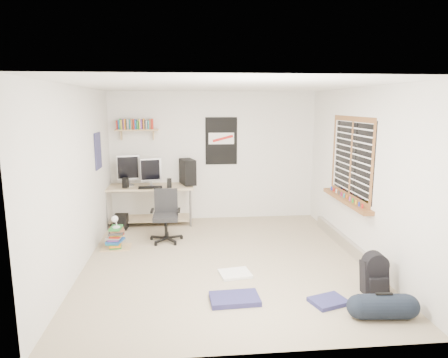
{
  "coord_description": "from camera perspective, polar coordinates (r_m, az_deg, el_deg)",
  "views": [
    {
      "loc": [
        -0.55,
        -5.51,
        2.25
      ],
      "look_at": [
        0.01,
        0.2,
        1.18
      ],
      "focal_mm": 32.0,
      "sensor_mm": 36.0,
      "label": 1
    }
  ],
  "objects": [
    {
      "name": "floor",
      "position": [
        5.98,
        0.12,
        -11.57
      ],
      "size": [
        4.0,
        4.5,
        0.01
      ],
      "primitive_type": "cube",
      "color": "gray",
      "rests_on": "ground"
    },
    {
      "name": "ceiling",
      "position": [
        5.54,
        0.13,
        13.21
      ],
      "size": [
        4.0,
        4.5,
        0.01
      ],
      "primitive_type": "cube",
      "color": "white",
      "rests_on": "ground"
    },
    {
      "name": "back_wall",
      "position": [
        7.85,
        -1.5,
        3.27
      ],
      "size": [
        4.0,
        0.01,
        2.5
      ],
      "primitive_type": "cube",
      "color": "silver",
      "rests_on": "ground"
    },
    {
      "name": "left_wall",
      "position": [
        5.79,
        -20.04,
        -0.02
      ],
      "size": [
        0.01,
        4.5,
        2.5
      ],
      "primitive_type": "cube",
      "color": "silver",
      "rests_on": "ground"
    },
    {
      "name": "right_wall",
      "position": [
        6.15,
        19.05,
        0.65
      ],
      "size": [
        0.01,
        4.5,
        2.5
      ],
      "primitive_type": "cube",
      "color": "silver",
      "rests_on": "ground"
    },
    {
      "name": "desk",
      "position": [
        7.78,
        -10.52,
        -3.62
      ],
      "size": [
        1.79,
        1.15,
        0.76
      ],
      "primitive_type": "cube",
      "rotation": [
        0.0,
        0.0,
        0.28
      ],
      "color": "tan",
      "rests_on": "floor"
    },
    {
      "name": "monitor_left",
      "position": [
        7.69,
        -13.46,
        0.83
      ],
      "size": [
        0.43,
        0.2,
        0.46
      ],
      "primitive_type": "cube",
      "rotation": [
        0.0,
        0.0,
        0.23
      ],
      "color": "#B8B9BD",
      "rests_on": "desk"
    },
    {
      "name": "monitor_right",
      "position": [
        7.48,
        -10.39,
        0.52
      ],
      "size": [
        0.39,
        0.17,
        0.42
      ],
      "primitive_type": "cube",
      "rotation": [
        0.0,
        0.0,
        0.2
      ],
      "color": "#9C9DA1",
      "rests_on": "desk"
    },
    {
      "name": "pc_tower",
      "position": [
        7.62,
        -5.22,
        1.05
      ],
      "size": [
        0.33,
        0.5,
        0.48
      ],
      "primitive_type": "cube",
      "rotation": [
        0.0,
        0.0,
        0.27
      ],
      "color": "black",
      "rests_on": "desk"
    },
    {
      "name": "keyboard",
      "position": [
        7.39,
        -10.49,
        -1.18
      ],
      "size": [
        0.44,
        0.19,
        0.02
      ],
      "primitive_type": "cube",
      "rotation": [
        0.0,
        0.0,
        0.08
      ],
      "color": "black",
      "rests_on": "desk"
    },
    {
      "name": "speaker_left",
      "position": [
        7.49,
        -13.9,
        -0.5
      ],
      "size": [
        0.11,
        0.11,
        0.19
      ],
      "primitive_type": "cube",
      "rotation": [
        0.0,
        0.0,
        -0.26
      ],
      "color": "black",
      "rests_on": "desk"
    },
    {
      "name": "speaker_right",
      "position": [
        7.35,
        -7.82,
        -0.57
      ],
      "size": [
        0.09,
        0.09,
        0.17
      ],
      "primitive_type": "cube",
      "rotation": [
        0.0,
        0.0,
        0.02
      ],
      "color": "black",
      "rests_on": "desk"
    },
    {
      "name": "office_chair",
      "position": [
        6.69,
        -8.34,
        -4.79
      ],
      "size": [
        0.57,
        0.57,
        0.87
      ],
      "primitive_type": "cube",
      "rotation": [
        0.0,
        0.0,
        -0.02
      ],
      "color": "black",
      "rests_on": "floor"
    },
    {
      "name": "wall_shelf",
      "position": [
        7.72,
        -12.33,
        6.86
      ],
      "size": [
        0.8,
        0.22,
        0.24
      ],
      "primitive_type": "cube",
      "color": "tan",
      "rests_on": "back_wall"
    },
    {
      "name": "poster_back_wall",
      "position": [
        7.8,
        -0.39,
        5.45
      ],
      "size": [
        0.62,
        0.03,
        0.92
      ],
      "primitive_type": "cube",
      "color": "black",
      "rests_on": "back_wall"
    },
    {
      "name": "poster_left_wall",
      "position": [
        6.9,
        -17.56,
        3.86
      ],
      "size": [
        0.02,
        0.42,
        0.6
      ],
      "primitive_type": "cube",
      "color": "navy",
      "rests_on": "left_wall"
    },
    {
      "name": "window",
      "position": [
        6.37,
        17.6,
        2.88
      ],
      "size": [
        0.1,
        1.5,
        1.26
      ],
      "primitive_type": "cube",
      "color": "brown",
      "rests_on": "right_wall"
    },
    {
      "name": "baseboard_heater",
      "position": [
        6.69,
        16.98,
        -8.75
      ],
      "size": [
        0.08,
        2.5,
        0.18
      ],
      "primitive_type": "cube",
      "color": "#B7B2A8",
      "rests_on": "floor"
    },
    {
      "name": "backpack",
      "position": [
        5.3,
        20.66,
        -12.93
      ],
      "size": [
        0.3,
        0.25,
        0.39
      ],
      "primitive_type": "cube",
      "rotation": [
        0.0,
        0.0,
        -0.03
      ],
      "color": "black",
      "rests_on": "floor"
    },
    {
      "name": "duffel_bag",
      "position": [
        4.77,
        21.78,
        -16.49
      ],
      "size": [
        0.29,
        0.29,
        0.52
      ],
      "primitive_type": "cylinder",
      "rotation": [
        0.0,
        0.0,
        -0.08
      ],
      "color": "black",
      "rests_on": "floor"
    },
    {
      "name": "tshirt",
      "position": [
        5.5,
        1.59,
        -13.37
      ],
      "size": [
        0.45,
        0.4,
        0.04
      ],
      "primitive_type": "cube",
      "rotation": [
        0.0,
        0.0,
        0.16
      ],
      "color": "white",
      "rests_on": "floor"
    },
    {
      "name": "jeans_a",
      "position": [
        4.84,
        1.53,
        -16.74
      ],
      "size": [
        0.58,
        0.39,
        0.06
      ],
      "primitive_type": "cube",
      "rotation": [
        0.0,
        0.0,
        0.05
      ],
      "color": "navy",
      "rests_on": "floor"
    },
    {
      "name": "jeans_b",
      "position": [
        4.95,
        14.71,
        -16.54
      ],
      "size": [
        0.47,
        0.41,
        0.05
      ],
      "primitive_type": "cube",
      "rotation": [
        0.0,
        0.0,
        0.32
      ],
      "color": "navy",
      "rests_on": "floor"
    },
    {
      "name": "book_stack",
      "position": [
        6.64,
        -15.19,
        -8.25
      ],
      "size": [
        0.6,
        0.55,
        0.33
      ],
      "primitive_type": "cube",
      "rotation": [
        0.0,
        0.0,
        0.38
      ],
      "color": "brown",
      "rests_on": "floor"
    },
    {
      "name": "desk_lamp",
      "position": [
        6.55,
        -15.14,
        -6.4
      ],
      "size": [
        0.14,
        0.21,
        0.19
      ],
      "primitive_type": "cube",
      "rotation": [
        0.0,
        0.0,
        0.13
      ],
      "color": "white",
      "rests_on": "book_stack"
    },
    {
      "name": "subwoofer",
      "position": [
        7.58,
        -14.52,
        -5.92
      ],
      "size": [
        0.25,
        0.25,
        0.27
      ],
      "primitive_type": "cube",
      "rotation": [
        0.0,
        0.0,
        -0.07
      ],
      "color": "black",
      "rests_on": "floor"
    }
  ]
}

